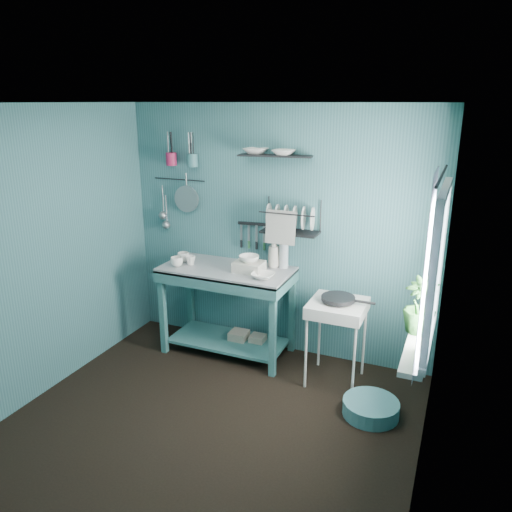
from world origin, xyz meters
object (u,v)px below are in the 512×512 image
at_px(water_bottle, 284,254).
at_px(frying_pan, 338,298).
at_px(potted_plant, 420,305).
at_px(utensil_cup_teal, 192,160).
at_px(dish_rack, 290,217).
at_px(storage_tin_small, 258,344).
at_px(floor_basin, 371,408).
at_px(work_counter, 228,310).
at_px(hotplate_stand, 336,342).
at_px(soap_bottle, 274,253).
at_px(mug_right, 183,257).
at_px(mug_left, 177,262).
at_px(utensil_cup_magenta, 171,159).
at_px(storage_tin_large, 239,341).
at_px(colander, 187,199).
at_px(mug_mid, 191,260).
at_px(wash_tub, 249,267).

distance_m(water_bottle, frying_pan, 0.77).
bearing_deg(potted_plant, utensil_cup_teal, 161.76).
bearing_deg(dish_rack, water_bottle, 152.39).
xyz_separation_m(storage_tin_small, floor_basin, (1.29, -0.62, -0.04)).
height_order(work_counter, frying_pan, work_counter).
xyz_separation_m(hotplate_stand, frying_pan, (0.00, 0.00, 0.43)).
height_order(hotplate_stand, floor_basin, hotplate_stand).
distance_m(work_counter, hotplate_stand, 1.18).
xyz_separation_m(work_counter, soap_bottle, (0.42, 0.20, 0.61)).
bearing_deg(mug_right, utensil_cup_teal, 85.41).
xyz_separation_m(frying_pan, potted_plant, (0.72, -0.43, 0.22)).
bearing_deg(utensil_cup_teal, mug_left, -89.73).
bearing_deg(hotplate_stand, soap_bottle, 162.24).
xyz_separation_m(water_bottle, dish_rack, (0.08, -0.04, 0.40)).
height_order(utensil_cup_magenta, potted_plant, utensil_cup_magenta).
relative_size(work_counter, mug_left, 10.60).
xyz_separation_m(hotplate_stand, storage_tin_large, (-1.07, 0.18, -0.29)).
height_order(work_counter, utensil_cup_magenta, utensil_cup_magenta).
height_order(mug_right, water_bottle, water_bottle).
distance_m(mug_right, dish_rack, 1.21).
xyz_separation_m(frying_pan, utensil_cup_teal, (-1.65, 0.35, 1.11)).
xyz_separation_m(soap_bottle, dish_rack, (0.18, -0.02, 0.39)).
relative_size(colander, potted_plant, 0.64).
relative_size(work_counter, soap_bottle, 4.36).
bearing_deg(mug_right, hotplate_stand, -4.41).
height_order(hotplate_stand, dish_rack, dish_rack).
distance_m(mug_right, frying_pan, 1.68).
xyz_separation_m(work_counter, storage_tin_small, (0.30, 0.08, -0.36)).
xyz_separation_m(mug_mid, potted_plant, (2.27, -0.50, 0.08)).
bearing_deg(soap_bottle, floor_basin, -32.45).
relative_size(wash_tub, soap_bottle, 0.94).
relative_size(frying_pan, utensil_cup_magenta, 2.31).
xyz_separation_m(hotplate_stand, storage_tin_small, (-0.87, 0.21, -0.30)).
height_order(mug_mid, wash_tub, wash_tub).
relative_size(water_bottle, floor_basin, 0.60).
relative_size(wash_tub, floor_basin, 0.60).
bearing_deg(work_counter, mug_right, 173.27).
height_order(utensil_cup_teal, storage_tin_large, utensil_cup_teal).
distance_m(mug_left, soap_bottle, 0.97).
distance_m(soap_bottle, frying_pan, 0.85).
height_order(water_bottle, hotplate_stand, water_bottle).
bearing_deg(soap_bottle, mug_mid, -162.00).
bearing_deg(storage_tin_large, frying_pan, -9.49).
xyz_separation_m(frying_pan, floor_basin, (0.42, -0.41, -0.76)).
height_order(dish_rack, floor_basin, dish_rack).
xyz_separation_m(mug_left, hotplate_stand, (1.65, 0.03, -0.58)).
bearing_deg(hotplate_stand, storage_tin_small, 172.45).
xyz_separation_m(wash_tub, storage_tin_small, (0.05, 0.10, -0.87)).
bearing_deg(colander, water_bottle, -1.89).
bearing_deg(soap_bottle, utensil_cup_teal, 178.32).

